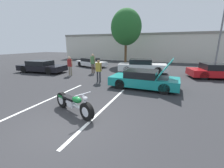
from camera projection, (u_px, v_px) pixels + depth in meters
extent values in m
plane|color=#2D2D30|center=(65.00, 129.00, 4.87)|extent=(80.00, 80.00, 0.00)
cube|color=white|center=(49.00, 99.00, 7.50)|extent=(0.12, 5.77, 0.01)
cube|color=white|center=(104.00, 108.00, 6.45)|extent=(0.12, 5.77, 0.01)
cube|color=beige|center=(153.00, 47.00, 25.05)|extent=(32.00, 4.00, 4.40)
cube|color=gray|center=(153.00, 34.00, 24.52)|extent=(32.00, 4.20, 0.30)
cylinder|color=slate|center=(220.00, 35.00, 16.18)|extent=(0.18, 0.18, 7.24)
cylinder|color=brown|center=(126.00, 53.00, 20.02)|extent=(0.32, 0.32, 3.11)
ellipsoid|color=#236028|center=(126.00, 27.00, 19.19)|extent=(3.93, 3.93, 4.52)
cylinder|color=black|center=(87.00, 111.00, 5.37)|extent=(0.68, 0.40, 0.67)
cylinder|color=black|center=(62.00, 100.00, 6.50)|extent=(0.68, 0.40, 0.67)
cylinder|color=silver|center=(87.00, 111.00, 5.37)|extent=(0.40, 0.29, 0.37)
cylinder|color=silver|center=(62.00, 100.00, 6.50)|extent=(0.40, 0.29, 0.37)
cylinder|color=silver|center=(73.00, 105.00, 5.93)|extent=(1.40, 0.65, 0.12)
cube|color=silver|center=(72.00, 103.00, 6.00)|extent=(0.42, 0.36, 0.28)
ellipsoid|color=#146B2D|center=(77.00, 100.00, 5.69)|extent=(0.57, 0.44, 0.26)
cube|color=black|center=(70.00, 98.00, 6.04)|extent=(0.74, 0.50, 0.10)
cube|color=#146B2D|center=(63.00, 96.00, 6.42)|extent=(0.42, 0.34, 0.10)
cylinder|color=silver|center=(85.00, 102.00, 5.34)|extent=(0.31, 0.18, 0.63)
cylinder|color=silver|center=(83.00, 94.00, 5.33)|extent=(0.29, 0.66, 0.04)
sphere|color=silver|center=(86.00, 99.00, 5.27)|extent=(0.16, 0.16, 0.16)
cylinder|color=silver|center=(71.00, 103.00, 6.27)|extent=(1.07, 0.49, 0.09)
cube|color=teal|center=(144.00, 81.00, 9.37)|extent=(4.20, 1.94, 0.53)
cube|color=black|center=(142.00, 74.00, 9.31)|extent=(1.92, 1.68, 0.41)
cylinder|color=black|center=(164.00, 89.00, 8.21)|extent=(0.63, 0.24, 0.63)
cylinder|color=black|center=(166.00, 82.00, 9.62)|extent=(0.63, 0.24, 0.63)
cylinder|color=black|center=(120.00, 84.00, 9.19)|extent=(0.63, 0.24, 0.63)
cylinder|color=black|center=(128.00, 79.00, 10.60)|extent=(0.63, 0.24, 0.63)
cube|color=teal|center=(165.00, 69.00, 8.70)|extent=(0.92, 1.69, 1.21)
cube|color=#4C4C51|center=(163.00, 79.00, 8.88)|extent=(0.63, 1.01, 0.28)
cube|color=black|center=(42.00, 68.00, 14.72)|extent=(4.78, 2.12, 0.52)
cube|color=black|center=(40.00, 63.00, 14.65)|extent=(2.20, 1.76, 0.43)
cylinder|color=black|center=(49.00, 71.00, 13.59)|extent=(0.69, 0.26, 0.68)
cylinder|color=black|center=(60.00, 68.00, 15.06)|extent=(0.69, 0.26, 0.68)
cylinder|color=black|center=(24.00, 69.00, 14.43)|extent=(0.69, 0.26, 0.68)
cylinder|color=black|center=(37.00, 67.00, 15.90)|extent=(0.69, 0.26, 0.68)
cube|color=white|center=(142.00, 67.00, 14.49)|extent=(4.76, 2.51, 0.66)
cube|color=black|center=(141.00, 61.00, 14.38)|extent=(2.28, 1.91, 0.45)
cylinder|color=black|center=(158.00, 71.00, 13.53)|extent=(0.73, 0.34, 0.70)
cylinder|color=black|center=(156.00, 68.00, 15.00)|extent=(0.73, 0.34, 0.70)
cylinder|color=black|center=(127.00, 70.00, 14.07)|extent=(0.73, 0.34, 0.70)
cylinder|color=black|center=(128.00, 67.00, 15.54)|extent=(0.73, 0.34, 0.70)
cube|color=white|center=(91.00, 63.00, 18.46)|extent=(4.45, 3.21, 0.50)
cube|color=black|center=(90.00, 60.00, 18.46)|extent=(2.31, 2.17, 0.37)
cylinder|color=black|center=(93.00, 66.00, 17.10)|extent=(0.65, 0.44, 0.61)
cylinder|color=black|center=(103.00, 65.00, 18.17)|extent=(0.65, 0.44, 0.61)
cylinder|color=black|center=(80.00, 64.00, 18.81)|extent=(0.65, 0.44, 0.61)
cylinder|color=black|center=(90.00, 63.00, 19.88)|extent=(0.65, 0.44, 0.61)
cube|color=red|center=(217.00, 73.00, 12.11)|extent=(4.53, 2.82, 0.53)
cube|color=black|center=(216.00, 67.00, 12.00)|extent=(2.23, 2.10, 0.46)
cylinder|color=black|center=(204.00, 76.00, 11.50)|extent=(0.69, 0.37, 0.66)
cylinder|color=black|center=(195.00, 72.00, 13.11)|extent=(0.69, 0.37, 0.66)
cylinder|color=gray|center=(69.00, 71.00, 13.20)|extent=(0.12, 0.12, 0.80)
cylinder|color=gray|center=(71.00, 71.00, 13.13)|extent=(0.12, 0.12, 0.80)
cube|color=maroon|center=(70.00, 63.00, 12.98)|extent=(0.36, 0.20, 0.64)
cylinder|color=tan|center=(68.00, 62.00, 13.05)|extent=(0.08, 0.08, 0.57)
cylinder|color=tan|center=(72.00, 63.00, 12.90)|extent=(0.08, 0.08, 0.57)
sphere|color=tan|center=(69.00, 58.00, 12.87)|extent=(0.22, 0.22, 0.22)
cylinder|color=brown|center=(92.00, 68.00, 14.33)|extent=(0.12, 0.12, 0.88)
cylinder|color=brown|center=(94.00, 69.00, 14.26)|extent=(0.12, 0.12, 0.88)
cube|color=#4C7F47|center=(93.00, 60.00, 14.09)|extent=(0.36, 0.20, 0.70)
cylinder|color=tan|center=(91.00, 60.00, 14.16)|extent=(0.08, 0.08, 0.63)
cylinder|color=tan|center=(95.00, 60.00, 14.00)|extent=(0.08, 0.08, 0.63)
sphere|color=tan|center=(93.00, 55.00, 13.97)|extent=(0.24, 0.24, 0.24)
cylinder|color=#333338|center=(98.00, 77.00, 10.91)|extent=(0.12, 0.12, 0.78)
cylinder|color=#333338|center=(100.00, 77.00, 10.84)|extent=(0.12, 0.12, 0.78)
cube|color=#B29933|center=(99.00, 67.00, 10.70)|extent=(0.36, 0.20, 0.62)
cylinder|color=#9E704C|center=(96.00, 67.00, 10.77)|extent=(0.08, 0.08, 0.55)
cylinder|color=#9E704C|center=(101.00, 67.00, 10.61)|extent=(0.08, 0.08, 0.55)
sphere|color=#9E704C|center=(98.00, 61.00, 10.59)|extent=(0.21, 0.21, 0.21)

